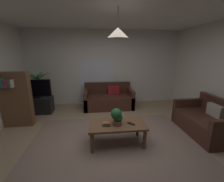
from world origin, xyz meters
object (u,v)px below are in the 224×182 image
at_px(potted_palm_corner, 39,92).
at_px(bookshelf_corner, 16,99).
at_px(coffee_table, 117,127).
at_px(tv, 35,89).
at_px(book_on_table_0, 106,125).
at_px(book_on_table_2, 106,123).
at_px(couch_under_window, 109,99).
at_px(pendant_lamp, 118,33).
at_px(tv_stand, 38,105).
at_px(couch_right_side, 207,122).
at_px(book_on_table_1, 107,124).
at_px(remote_on_table_0, 131,124).
at_px(potted_plant_on_table, 117,116).

relative_size(potted_palm_corner, bookshelf_corner, 0.95).
distance_m(coffee_table, tv, 2.95).
distance_m(book_on_table_0, book_on_table_2, 0.05).
bearing_deg(book_on_table_2, couch_under_window, 83.32).
bearing_deg(potted_palm_corner, coffee_table, -46.03).
xyz_separation_m(coffee_table, pendant_lamp, (0.00, -0.00, 1.81)).
xyz_separation_m(tv, pendant_lamp, (2.22, -1.89, 1.40)).
distance_m(bookshelf_corner, pendant_lamp, 3.03).
relative_size(tv_stand, pendant_lamp, 1.75).
xyz_separation_m(couch_right_side, bookshelf_corner, (-4.56, 0.93, 0.45)).
bearing_deg(tv_stand, couch_under_window, 6.41).
distance_m(book_on_table_2, pendant_lamp, 1.70).
xyz_separation_m(book_on_table_1, tv_stand, (-2.00, 1.97, -0.24)).
distance_m(tv_stand, tv, 0.54).
bearing_deg(bookshelf_corner, potted_palm_corner, 85.14).
relative_size(couch_under_window, book_on_table_2, 12.69).
xyz_separation_m(remote_on_table_0, potted_palm_corner, (-2.58, 2.44, 0.11)).
relative_size(book_on_table_0, potted_plant_on_table, 0.44).
bearing_deg(pendant_lamp, coffee_table, 135.00).
height_order(couch_under_window, pendant_lamp, pendant_lamp).
bearing_deg(book_on_table_1, couch_right_side, 5.63).
bearing_deg(coffee_table, bookshelf_corner, 155.37).
bearing_deg(potted_palm_corner, potted_plant_on_table, -46.41).
bearing_deg(book_on_table_0, pendant_lamp, 14.76).
height_order(book_on_table_1, bookshelf_corner, bookshelf_corner).
bearing_deg(potted_plant_on_table, remote_on_table_0, -6.43).
height_order(couch_right_side, tv, tv).
xyz_separation_m(coffee_table, book_on_table_2, (-0.23, -0.06, 0.13)).
xyz_separation_m(remote_on_table_0, potted_plant_on_table, (-0.29, 0.03, 0.16)).
bearing_deg(book_on_table_2, potted_plant_on_table, 10.05).
height_order(potted_palm_corner, pendant_lamp, pendant_lamp).
height_order(couch_right_side, remote_on_table_0, couch_right_side).
height_order(couch_right_side, book_on_table_2, couch_right_side).
bearing_deg(coffee_table, book_on_table_2, -164.40).
relative_size(potted_plant_on_table, pendant_lamp, 0.65).
xyz_separation_m(tv_stand, pendant_lamp, (2.22, -1.92, 1.94)).
height_order(couch_under_window, book_on_table_0, couch_under_window).
xyz_separation_m(coffee_table, bookshelf_corner, (-2.41, 1.10, 0.34)).
distance_m(couch_under_window, couch_right_side, 2.91).
relative_size(book_on_table_0, remote_on_table_0, 0.93).
distance_m(book_on_table_1, tv, 2.81).
relative_size(remote_on_table_0, tv_stand, 0.18).
bearing_deg(couch_right_side, tv, -111.43).
bearing_deg(tv, coffee_table, -40.44).
relative_size(tv_stand, tv, 0.97).
relative_size(remote_on_table_0, bookshelf_corner, 0.11).
relative_size(coffee_table, book_on_table_1, 7.40).
relative_size(couch_under_window, couch_right_side, 1.16).
relative_size(coffee_table, bookshelf_corner, 0.82).
bearing_deg(remote_on_table_0, book_on_table_2, -39.59).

